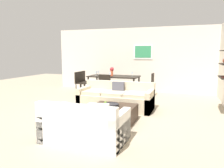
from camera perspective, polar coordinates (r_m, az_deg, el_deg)
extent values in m
plane|color=tan|center=(6.24, 0.49, -7.13)|extent=(18.00, 18.00, 0.00)
cube|color=silver|center=(9.38, 9.45, 6.19)|extent=(8.40, 0.06, 2.70)
cube|color=white|center=(9.37, 8.08, 8.31)|extent=(0.80, 0.02, 0.62)
cube|color=#338C59|center=(9.36, 8.06, 8.31)|extent=(0.68, 0.01, 0.49)
cube|color=beige|center=(6.48, 0.95, -4.65)|extent=(2.17, 0.90, 0.42)
cube|color=beige|center=(6.76, 1.97, -0.77)|extent=(2.17, 0.16, 0.36)
cube|color=beige|center=(6.85, -7.12, -3.25)|extent=(0.14, 0.90, 0.60)
cube|color=beige|center=(6.22, 9.85, -4.46)|extent=(0.14, 0.90, 0.60)
cube|color=beige|center=(6.62, -4.33, -2.11)|extent=(0.61, 0.70, 0.10)
cube|color=beige|center=(6.39, 0.84, -2.45)|extent=(0.61, 0.70, 0.10)
cube|color=beige|center=(6.22, 6.33, -2.79)|extent=(0.61, 0.70, 0.10)
cube|color=#4C4C56|center=(6.58, 1.65, -1.00)|extent=(0.37, 0.15, 0.36)
cube|color=white|center=(4.22, -6.98, -11.75)|extent=(1.51, 0.90, 0.42)
cube|color=white|center=(3.79, -9.62, -7.91)|extent=(1.51, 0.16, 0.36)
cube|color=white|center=(3.94, 2.15, -11.75)|extent=(0.14, 0.90, 0.60)
cube|color=white|center=(4.52, -14.90, -9.38)|extent=(0.14, 0.90, 0.60)
cube|color=white|center=(4.05, -2.84, -8.68)|extent=(0.60, 0.70, 0.10)
cube|color=white|center=(4.31, -10.50, -7.75)|extent=(0.60, 0.70, 0.10)
cube|color=white|center=(3.79, -3.54, -7.80)|extent=(0.37, 0.16, 0.36)
cube|color=#38281E|center=(5.25, 0.04, -7.91)|extent=(1.03, 1.04, 0.38)
cylinder|color=black|center=(5.19, -0.18, -5.58)|extent=(0.37, 0.37, 0.06)
torus|color=black|center=(5.18, -0.18, -5.24)|extent=(0.37, 0.37, 0.02)
sphere|color=#669E2D|center=(5.40, -1.69, -4.96)|extent=(0.08, 0.08, 0.08)
cube|color=black|center=(8.62, 0.48, 2.02)|extent=(1.95, 0.96, 0.04)
cylinder|color=black|center=(8.63, -6.19, -0.53)|extent=(0.06, 0.06, 0.71)
cylinder|color=black|center=(8.01, 5.67, -1.19)|extent=(0.06, 0.06, 0.71)
cylinder|color=black|center=(9.39, -3.94, 0.19)|extent=(0.06, 0.06, 0.71)
cylinder|color=black|center=(8.82, 7.01, -0.36)|extent=(0.06, 0.06, 0.71)
cube|color=black|center=(8.97, -7.81, 0.25)|extent=(0.44, 0.44, 0.04)
cube|color=black|center=(9.04, -8.96, 1.78)|extent=(0.04, 0.44, 0.43)
cylinder|color=black|center=(8.76, -7.28, -1.41)|extent=(0.04, 0.04, 0.41)
cylinder|color=black|center=(9.08, -6.25, -1.06)|extent=(0.04, 0.04, 0.41)
cylinder|color=black|center=(8.93, -9.34, -1.28)|extent=(0.04, 0.04, 0.41)
cylinder|color=black|center=(9.24, -8.26, -0.94)|extent=(0.04, 0.04, 0.41)
cube|color=black|center=(8.53, 9.20, -0.18)|extent=(0.44, 0.44, 0.04)
cube|color=black|center=(8.47, 10.56, 1.33)|extent=(0.04, 0.44, 0.43)
cylinder|color=black|center=(8.78, 8.23, -1.42)|extent=(0.04, 0.04, 0.41)
cylinder|color=black|center=(8.43, 7.74, -1.80)|extent=(0.04, 0.04, 0.41)
cylinder|color=black|center=(8.71, 10.55, -1.54)|extent=(0.04, 0.04, 0.41)
cylinder|color=black|center=(8.36, 10.15, -1.93)|extent=(0.04, 0.04, 0.41)
cube|color=black|center=(7.91, -1.44, -0.72)|extent=(0.44, 0.44, 0.04)
cube|color=black|center=(7.70, -1.98, 0.80)|extent=(0.44, 0.04, 0.43)
cylinder|color=black|center=(8.05, 0.23, -2.18)|extent=(0.04, 0.04, 0.41)
cylinder|color=black|center=(8.18, -2.15, -2.03)|extent=(0.04, 0.04, 0.41)
cylinder|color=black|center=(7.72, -0.67, -2.63)|extent=(0.04, 0.04, 0.41)
cylinder|color=black|center=(7.85, -3.13, -2.46)|extent=(0.04, 0.04, 0.41)
cube|color=black|center=(9.35, -6.58, 0.59)|extent=(0.44, 0.44, 0.04)
cube|color=black|center=(9.42, -7.70, 2.06)|extent=(0.04, 0.44, 0.43)
cylinder|color=black|center=(9.15, -6.05, -1.00)|extent=(0.04, 0.04, 0.41)
cylinder|color=black|center=(9.47, -5.10, -0.68)|extent=(0.04, 0.04, 0.41)
cylinder|color=black|center=(9.31, -8.05, -0.87)|extent=(0.04, 0.04, 0.41)
cylinder|color=black|center=(9.62, -7.05, -0.56)|extent=(0.04, 0.04, 0.41)
cylinder|color=silver|center=(8.52, 5.27, 2.07)|extent=(0.06, 0.06, 0.01)
cylinder|color=silver|center=(8.52, 5.28, 2.38)|extent=(0.01, 0.01, 0.09)
cylinder|color=silver|center=(8.51, 5.29, 2.92)|extent=(0.07, 0.07, 0.08)
cylinder|color=silver|center=(8.22, -0.49, 1.89)|extent=(0.06, 0.06, 0.01)
cylinder|color=silver|center=(8.22, -0.49, 2.20)|extent=(0.01, 0.01, 0.08)
cylinder|color=silver|center=(8.21, -0.49, 2.82)|extent=(0.07, 0.07, 0.10)
cylinder|color=silver|center=(8.77, -4.17, 2.25)|extent=(0.06, 0.06, 0.01)
cylinder|color=silver|center=(8.76, -4.18, 2.54)|extent=(0.01, 0.01, 0.08)
cylinder|color=silver|center=(8.76, -4.18, 3.11)|extent=(0.08, 0.08, 0.09)
cylinder|color=silver|center=(8.99, -3.56, 2.40)|extent=(0.06, 0.06, 0.01)
cylinder|color=silver|center=(8.98, -3.56, 2.65)|extent=(0.01, 0.01, 0.07)
cylinder|color=silver|center=(8.97, -3.56, 3.19)|extent=(0.07, 0.07, 0.10)
cylinder|color=#D85933|center=(8.68, -0.05, 2.85)|extent=(0.11, 0.11, 0.20)
sphere|color=red|center=(8.66, -0.05, 3.89)|extent=(0.16, 0.16, 0.16)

